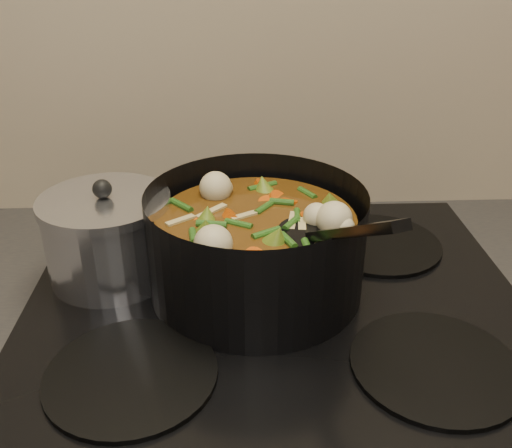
{
  "coord_description": "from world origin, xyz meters",
  "views": [
    {
      "loc": [
        -0.05,
        1.34,
        1.35
      ],
      "look_at": [
        -0.02,
        1.96,
        1.02
      ],
      "focal_mm": 40.0,
      "sensor_mm": 36.0,
      "label": 1
    }
  ],
  "objects": [
    {
      "name": "stockpot",
      "position": [
        -0.02,
        1.96,
        0.99
      ],
      "size": [
        0.3,
        0.36,
        0.2
      ],
      "rotation": [
        0.0,
        0.0,
        0.14
      ],
      "color": "black",
      "rests_on": "stovetop"
    },
    {
      "name": "stovetop",
      "position": [
        0.0,
        1.93,
        0.92
      ],
      "size": [
        0.62,
        0.54,
        0.03
      ],
      "color": "black",
      "rests_on": "counter"
    },
    {
      "name": "saucepan",
      "position": [
        -0.21,
        2.0,
        0.99
      ],
      "size": [
        0.17,
        0.17,
        0.14
      ],
      "rotation": [
        0.0,
        0.0,
        -0.43
      ],
      "color": "silver",
      "rests_on": "stovetop"
    }
  ]
}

